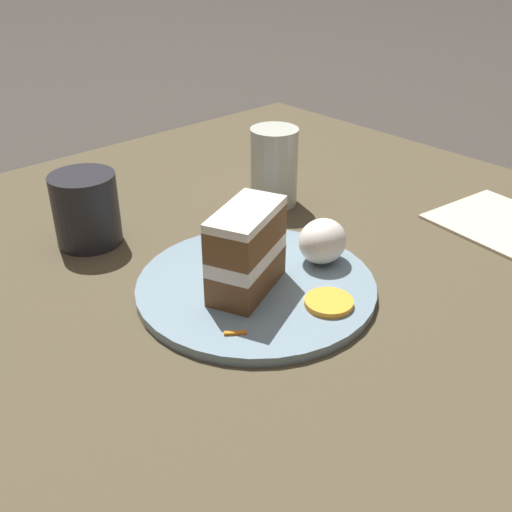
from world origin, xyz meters
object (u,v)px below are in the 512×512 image
object	(u,v)px
plate	(256,286)
drinking_glass	(274,172)
orange_garnish	(329,302)
cake_slice	(246,250)
coffee_mug	(86,206)
cream_dollop	(323,241)

from	to	relation	value
plate	drinking_glass	size ratio (longest dim) A/B	2.40
plate	orange_garnish	world-z (taller)	orange_garnish
plate	drinking_glass	bearing A→B (deg)	41.49
orange_garnish	drinking_glass	world-z (taller)	drinking_glass
plate	cake_slice	world-z (taller)	cake_slice
coffee_mug	cream_dollop	bearing A→B (deg)	-55.70
cake_slice	coffee_mug	world-z (taller)	cake_slice
orange_garnish	cream_dollop	bearing A→B (deg)	46.99
cream_dollop	coffee_mug	bearing A→B (deg)	124.30
cake_slice	drinking_glass	distance (m)	0.25
cake_slice	coffee_mug	size ratio (longest dim) A/B	1.22
plate	coffee_mug	xyz separation A→B (m)	(-0.08, 0.23, 0.04)
cream_dollop	coffee_mug	size ratio (longest dim) A/B	0.64
coffee_mug	plate	bearing A→B (deg)	-70.85
orange_garnish	drinking_glass	xyz separation A→B (m)	(0.15, 0.24, 0.03)
orange_garnish	drinking_glass	size ratio (longest dim) A/B	0.46
cake_slice	orange_garnish	distance (m)	0.10
cake_slice	drinking_glass	bearing A→B (deg)	-73.70
coffee_mug	orange_garnish	bearing A→B (deg)	-71.45
cream_dollop	cake_slice	bearing A→B (deg)	171.96
plate	orange_garnish	distance (m)	0.09
cream_dollop	orange_garnish	bearing A→B (deg)	-133.01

